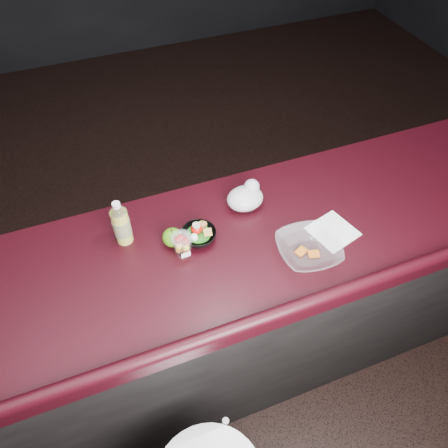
% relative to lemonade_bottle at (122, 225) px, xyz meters
% --- Properties ---
extents(ground, '(8.00, 8.00, 0.00)m').
position_rel_lemonade_bottle_xyz_m(ground, '(0.32, -0.46, -1.10)').
color(ground, black).
rests_on(ground, ground).
extents(room_shell, '(8.00, 8.00, 8.00)m').
position_rel_lemonade_bottle_xyz_m(room_shell, '(0.32, -0.46, 0.73)').
color(room_shell, black).
rests_on(room_shell, ground).
extents(counter, '(4.06, 0.71, 1.02)m').
position_rel_lemonade_bottle_xyz_m(counter, '(0.32, -0.16, -0.59)').
color(counter, black).
rests_on(counter, ground).
extents(lemonade_bottle, '(0.07, 0.07, 0.20)m').
position_rel_lemonade_bottle_xyz_m(lemonade_bottle, '(0.00, 0.00, 0.00)').
color(lemonade_bottle, gold).
rests_on(lemonade_bottle, counter).
extents(fruit_cup, '(0.08, 0.08, 0.11)m').
position_rel_lemonade_bottle_xyz_m(fruit_cup, '(0.19, -0.15, -0.03)').
color(fruit_cup, white).
rests_on(fruit_cup, counter).
extents(green_apple, '(0.08, 0.08, 0.08)m').
position_rel_lemonade_bottle_xyz_m(green_apple, '(0.17, -0.08, -0.05)').
color(green_apple, '#28760D').
rests_on(green_apple, counter).
extents(plastic_bag, '(0.15, 0.12, 0.11)m').
position_rel_lemonade_bottle_xyz_m(plastic_bag, '(0.50, 0.00, -0.03)').
color(plastic_bag, silver).
rests_on(plastic_bag, counter).
extents(snack_bowl, '(0.14, 0.14, 0.07)m').
position_rel_lemonade_bottle_xyz_m(snack_bowl, '(0.26, -0.10, -0.06)').
color(snack_bowl, black).
rests_on(snack_bowl, counter).
extents(takeout_bowl, '(0.25, 0.25, 0.06)m').
position_rel_lemonade_bottle_xyz_m(takeout_bowl, '(0.62, -0.31, -0.06)').
color(takeout_bowl, silver).
rests_on(takeout_bowl, counter).
extents(paper_napkin, '(0.20, 0.20, 0.00)m').
position_rel_lemonade_bottle_xyz_m(paper_napkin, '(0.77, -0.25, -0.08)').
color(paper_napkin, white).
rests_on(paper_napkin, counter).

